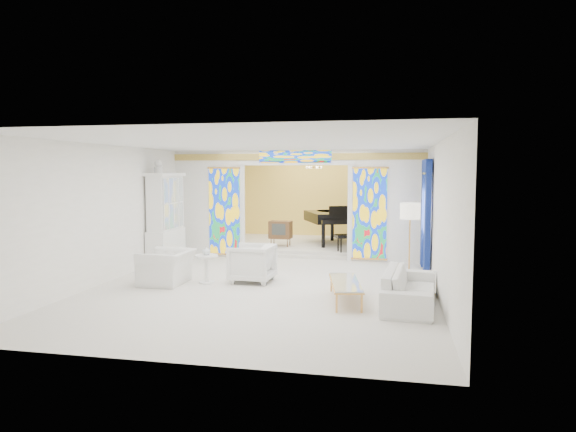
% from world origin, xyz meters
% --- Properties ---
extents(floor, '(12.00, 12.00, 0.00)m').
position_xyz_m(floor, '(0.00, 0.00, 0.00)').
color(floor, silver).
rests_on(floor, ground).
extents(ceiling, '(7.00, 12.00, 0.02)m').
position_xyz_m(ceiling, '(0.00, 0.00, 3.00)').
color(ceiling, white).
rests_on(ceiling, wall_back).
extents(wall_back, '(7.00, 0.02, 3.00)m').
position_xyz_m(wall_back, '(0.00, 6.00, 1.50)').
color(wall_back, white).
rests_on(wall_back, floor).
extents(wall_front, '(7.00, 0.02, 3.00)m').
position_xyz_m(wall_front, '(0.00, -6.00, 1.50)').
color(wall_front, white).
rests_on(wall_front, floor).
extents(wall_left, '(0.02, 12.00, 3.00)m').
position_xyz_m(wall_left, '(-3.50, 0.00, 1.50)').
color(wall_left, white).
rests_on(wall_left, floor).
extents(wall_right, '(0.02, 12.00, 3.00)m').
position_xyz_m(wall_right, '(3.50, 0.00, 1.50)').
color(wall_right, white).
rests_on(wall_right, floor).
extents(partition_wall, '(7.00, 0.22, 3.00)m').
position_xyz_m(partition_wall, '(0.00, 2.00, 1.65)').
color(partition_wall, white).
rests_on(partition_wall, floor).
extents(stained_glass_left, '(0.90, 0.04, 2.40)m').
position_xyz_m(stained_glass_left, '(-2.03, 1.89, 1.30)').
color(stained_glass_left, gold).
rests_on(stained_glass_left, partition_wall).
extents(stained_glass_right, '(0.90, 0.04, 2.40)m').
position_xyz_m(stained_glass_right, '(2.03, 1.89, 1.30)').
color(stained_glass_right, gold).
rests_on(stained_glass_right, partition_wall).
extents(stained_glass_transom, '(2.00, 0.04, 0.34)m').
position_xyz_m(stained_glass_transom, '(0.00, 1.89, 2.82)').
color(stained_glass_transom, gold).
rests_on(stained_glass_transom, partition_wall).
extents(alcove_platform, '(6.80, 3.80, 0.18)m').
position_xyz_m(alcove_platform, '(0.00, 4.10, 0.09)').
color(alcove_platform, silver).
rests_on(alcove_platform, floor).
extents(gold_curtain_back, '(6.70, 0.10, 2.90)m').
position_xyz_m(gold_curtain_back, '(0.00, 5.88, 1.50)').
color(gold_curtain_back, '#FCD457').
rests_on(gold_curtain_back, wall_back).
extents(chandelier, '(0.48, 0.48, 0.30)m').
position_xyz_m(chandelier, '(0.20, 4.00, 2.55)').
color(chandelier, '#DA9C4C').
rests_on(chandelier, ceiling).
extents(blue_drapes, '(0.14, 1.85, 2.65)m').
position_xyz_m(blue_drapes, '(3.40, 0.70, 1.58)').
color(blue_drapes, navy).
rests_on(blue_drapes, wall_right).
extents(china_cabinet, '(0.56, 1.46, 2.72)m').
position_xyz_m(china_cabinet, '(-3.22, 0.60, 1.17)').
color(china_cabinet, white).
rests_on(china_cabinet, floor).
extents(armchair_left, '(0.98, 1.12, 0.72)m').
position_xyz_m(armchair_left, '(-2.14, -1.71, 0.36)').
color(armchair_left, white).
rests_on(armchair_left, floor).
extents(armchair_right, '(0.95, 0.93, 0.83)m').
position_xyz_m(armchair_right, '(-0.38, -1.17, 0.42)').
color(armchair_right, white).
rests_on(armchair_right, floor).
extents(sofa, '(1.07, 2.30, 0.65)m').
position_xyz_m(sofa, '(2.95, -2.51, 0.33)').
color(sofa, white).
rests_on(sofa, floor).
extents(side_table, '(0.63, 0.63, 0.62)m').
position_xyz_m(side_table, '(-1.32, -1.48, 0.41)').
color(side_table, white).
rests_on(side_table, floor).
extents(vase, '(0.22, 0.22, 0.19)m').
position_xyz_m(vase, '(-1.32, -1.48, 0.72)').
color(vase, white).
rests_on(vase, side_table).
extents(coffee_table, '(0.80, 1.75, 0.38)m').
position_xyz_m(coffee_table, '(1.78, -2.46, 0.34)').
color(coffee_table, silver).
rests_on(coffee_table, floor).
extents(floor_lamp, '(0.45, 0.45, 1.75)m').
position_xyz_m(floor_lamp, '(2.99, -0.72, 1.50)').
color(floor_lamp, '#DA9C4C').
rests_on(floor_lamp, floor).
extents(grand_piano, '(2.27, 3.41, 1.21)m').
position_xyz_m(grand_piano, '(0.98, 4.09, 1.00)').
color(grand_piano, black).
rests_on(grand_piano, alcove_platform).
extents(tv_console, '(0.67, 0.47, 0.75)m').
position_xyz_m(tv_console, '(-0.67, 3.09, 0.67)').
color(tv_console, brown).
rests_on(tv_console, alcove_platform).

